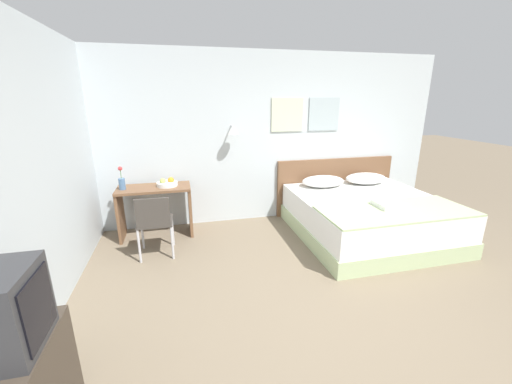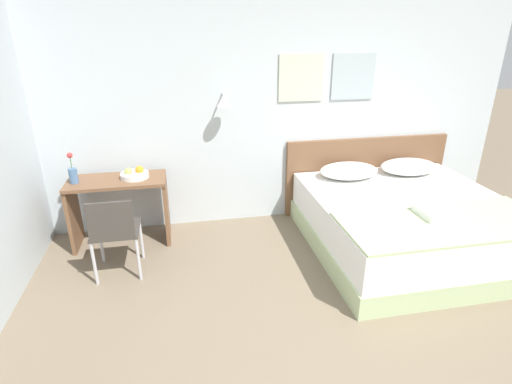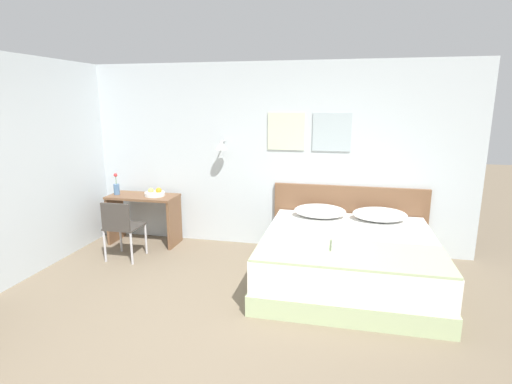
{
  "view_description": "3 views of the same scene",
  "coord_description": "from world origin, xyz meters",
  "px_view_note": "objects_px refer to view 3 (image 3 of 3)",
  "views": [
    {
      "loc": [
        -1.35,
        -2.14,
        1.98
      ],
      "look_at": [
        -0.5,
        1.32,
        0.89
      ],
      "focal_mm": 22.0,
      "sensor_mm": 36.0,
      "label": 1
    },
    {
      "loc": [
        -1.06,
        -1.78,
        2.23
      ],
      "look_at": [
        -0.33,
        1.88,
        0.68
      ],
      "focal_mm": 28.0,
      "sensor_mm": 36.0,
      "label": 2
    },
    {
      "loc": [
        1.16,
        -2.89,
        2.11
      ],
      "look_at": [
        0.14,
        1.67,
        1.04
      ],
      "focal_mm": 28.0,
      "sensor_mm": 36.0,
      "label": 3
    }
  ],
  "objects_px": {
    "bed": "(348,260)",
    "desk_chair": "(121,225)",
    "pillow_right": "(380,214)",
    "folded_towel_near_foot": "(348,245)",
    "desk": "(144,211)",
    "headboard": "(348,219)",
    "flower_vase": "(116,187)",
    "pillow_left": "(320,211)",
    "fruit_bowl": "(155,193)",
    "throw_blanket": "(350,254)"
  },
  "relations": [
    {
      "from": "desk",
      "to": "fruit_bowl",
      "type": "xyz_separation_m",
      "value": [
        0.19,
        0.01,
        0.28
      ]
    },
    {
      "from": "headboard",
      "to": "desk_chair",
      "type": "xyz_separation_m",
      "value": [
        -2.97,
        -0.99,
        0.02
      ]
    },
    {
      "from": "bed",
      "to": "pillow_right",
      "type": "height_order",
      "value": "pillow_right"
    },
    {
      "from": "bed",
      "to": "fruit_bowl",
      "type": "height_order",
      "value": "fruit_bowl"
    },
    {
      "from": "pillow_left",
      "to": "desk",
      "type": "xyz_separation_m",
      "value": [
        -2.61,
        0.02,
        -0.16
      ]
    },
    {
      "from": "headboard",
      "to": "pillow_right",
      "type": "xyz_separation_m",
      "value": [
        0.39,
        -0.32,
        0.19
      ]
    },
    {
      "from": "headboard",
      "to": "folded_towel_near_foot",
      "type": "relative_size",
      "value": 6.52
    },
    {
      "from": "pillow_right",
      "to": "folded_towel_near_foot",
      "type": "xyz_separation_m",
      "value": [
        -0.41,
        -1.17,
        -0.03
      ]
    },
    {
      "from": "desk",
      "to": "desk_chair",
      "type": "bearing_deg",
      "value": -87.6
    },
    {
      "from": "pillow_right",
      "to": "desk_chair",
      "type": "distance_m",
      "value": 3.43
    },
    {
      "from": "folded_towel_near_foot",
      "to": "desk_chair",
      "type": "distance_m",
      "value": 3.0
    },
    {
      "from": "fruit_bowl",
      "to": "folded_towel_near_foot",
      "type": "bearing_deg",
      "value": -23.35
    },
    {
      "from": "pillow_right",
      "to": "fruit_bowl",
      "type": "relative_size",
      "value": 2.37
    },
    {
      "from": "headboard",
      "to": "folded_towel_near_foot",
      "type": "distance_m",
      "value": 1.5
    },
    {
      "from": "bed",
      "to": "pillow_right",
      "type": "bearing_deg",
      "value": 61.91
    },
    {
      "from": "bed",
      "to": "pillow_left",
      "type": "bearing_deg",
      "value": 118.09
    },
    {
      "from": "desk_chair",
      "to": "flower_vase",
      "type": "relative_size",
      "value": 2.52
    },
    {
      "from": "folded_towel_near_foot",
      "to": "desk",
      "type": "bearing_deg",
      "value": 158.2
    },
    {
      "from": "throw_blanket",
      "to": "bed",
      "type": "bearing_deg",
      "value": 90.0
    },
    {
      "from": "throw_blanket",
      "to": "pillow_left",
      "type": "bearing_deg",
      "value": 106.44
    },
    {
      "from": "throw_blanket",
      "to": "folded_towel_near_foot",
      "type": "distance_m",
      "value": 0.15
    },
    {
      "from": "pillow_right",
      "to": "flower_vase",
      "type": "relative_size",
      "value": 2.13
    },
    {
      "from": "desk",
      "to": "flower_vase",
      "type": "bearing_deg",
      "value": -175.72
    },
    {
      "from": "pillow_left",
      "to": "throw_blanket",
      "type": "xyz_separation_m",
      "value": [
        0.39,
        -1.31,
        -0.07
      ]
    },
    {
      "from": "pillow_left",
      "to": "folded_towel_near_foot",
      "type": "height_order",
      "value": "pillow_left"
    },
    {
      "from": "bed",
      "to": "flower_vase",
      "type": "height_order",
      "value": "flower_vase"
    },
    {
      "from": "pillow_right",
      "to": "folded_towel_near_foot",
      "type": "distance_m",
      "value": 1.24
    },
    {
      "from": "bed",
      "to": "fruit_bowl",
      "type": "xyz_separation_m",
      "value": [
        -2.81,
        0.76,
        0.49
      ]
    },
    {
      "from": "pillow_right",
      "to": "throw_blanket",
      "type": "bearing_deg",
      "value": -106.44
    },
    {
      "from": "headboard",
      "to": "flower_vase",
      "type": "xyz_separation_m",
      "value": [
        -3.41,
        -0.33,
        0.37
      ]
    },
    {
      "from": "bed",
      "to": "desk_chair",
      "type": "relative_size",
      "value": 2.46
    },
    {
      "from": "bed",
      "to": "fruit_bowl",
      "type": "distance_m",
      "value": 2.95
    },
    {
      "from": "headboard",
      "to": "pillow_right",
      "type": "bearing_deg",
      "value": -39.23
    },
    {
      "from": "bed",
      "to": "desk_chair",
      "type": "bearing_deg",
      "value": 178.93
    },
    {
      "from": "pillow_right",
      "to": "desk",
      "type": "distance_m",
      "value": 3.39
    },
    {
      "from": "bed",
      "to": "flower_vase",
      "type": "relative_size",
      "value": 6.21
    },
    {
      "from": "headboard",
      "to": "pillow_left",
      "type": "bearing_deg",
      "value": -140.77
    },
    {
      "from": "throw_blanket",
      "to": "desk_chair",
      "type": "xyz_separation_m",
      "value": [
        -2.97,
        0.64,
        -0.1
      ]
    },
    {
      "from": "desk",
      "to": "pillow_right",
      "type": "bearing_deg",
      "value": -0.35
    },
    {
      "from": "bed",
      "to": "pillow_right",
      "type": "distance_m",
      "value": 0.9
    },
    {
      "from": "flower_vase",
      "to": "folded_towel_near_foot",
      "type": "bearing_deg",
      "value": -18.92
    },
    {
      "from": "throw_blanket",
      "to": "desk",
      "type": "relative_size",
      "value": 1.9
    },
    {
      "from": "bed",
      "to": "flower_vase",
      "type": "xyz_separation_m",
      "value": [
        -3.41,
        0.72,
        0.56
      ]
    },
    {
      "from": "pillow_left",
      "to": "pillow_right",
      "type": "xyz_separation_m",
      "value": [
        0.77,
        0.0,
        0.0
      ]
    },
    {
      "from": "headboard",
      "to": "pillow_left",
      "type": "distance_m",
      "value": 0.53
    },
    {
      "from": "headboard",
      "to": "flower_vase",
      "type": "bearing_deg",
      "value": -174.53
    },
    {
      "from": "desk",
      "to": "folded_towel_near_foot",
      "type": "bearing_deg",
      "value": -21.8
    },
    {
      "from": "headboard",
      "to": "fruit_bowl",
      "type": "height_order",
      "value": "headboard"
    },
    {
      "from": "headboard",
      "to": "desk",
      "type": "height_order",
      "value": "headboard"
    },
    {
      "from": "pillow_left",
      "to": "fruit_bowl",
      "type": "bearing_deg",
      "value": 179.2
    }
  ]
}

